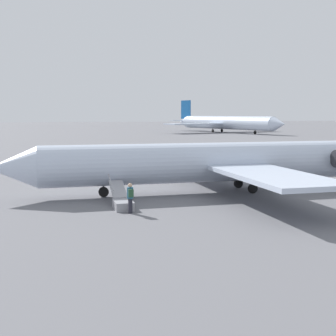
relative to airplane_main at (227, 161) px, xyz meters
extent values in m
plane|color=slate|center=(1.00, -0.06, -2.22)|extent=(600.00, 600.00, 0.00)
cylinder|color=silver|center=(1.00, -0.06, -0.03)|extent=(24.86, 4.23, 2.83)
cone|color=silver|center=(14.91, -0.85, -0.03)|extent=(3.26, 2.94, 2.77)
cube|color=silver|center=(0.15, 6.61, -0.24)|extent=(5.11, 10.63, 0.28)
cube|color=silver|center=(-0.61, -6.58, -0.24)|extent=(5.11, 10.63, 0.28)
cylinder|color=#2D2D33|center=(-9.43, -1.45, 0.18)|extent=(3.46, 1.46, 1.27)
cylinder|color=black|center=(9.03, -0.52, -1.87)|extent=(0.71, 0.21, 0.70)
cylinder|color=#2D2D33|center=(9.03, -0.52, -1.41)|extent=(0.13, 0.13, 0.22)
cylinder|color=black|center=(-1.39, 1.35, -1.87)|extent=(0.71, 0.21, 0.70)
cylinder|color=#2D2D33|center=(-1.39, 1.35, -1.41)|extent=(0.13, 0.13, 0.22)
cylinder|color=black|center=(-1.54, -1.19, -1.87)|extent=(0.71, 0.21, 0.70)
cylinder|color=#2D2D33|center=(-1.54, -1.19, -1.41)|extent=(0.13, 0.13, 0.22)
cylinder|color=silver|center=(-46.64, -98.95, 0.81)|extent=(13.12, 40.37, 3.92)
cone|color=silver|center=(-51.79, -77.12, 0.81)|extent=(4.72, 5.07, 3.84)
cone|color=silver|center=(-41.40, -121.16, 0.81)|extent=(4.90, 5.84, 3.84)
cube|color=#145193|center=(-41.63, -120.17, 4.93)|extent=(1.56, 5.41, 6.27)
cube|color=silver|center=(-41.51, -120.70, 1.21)|extent=(11.21, 4.81, 0.20)
cube|color=silver|center=(-56.37, -103.32, 0.52)|extent=(18.02, 10.01, 0.39)
cube|color=silver|center=(-35.98, -98.51, 0.52)|extent=(18.02, 10.01, 0.39)
cylinder|color=black|center=(-49.67, -86.12, -1.74)|extent=(0.46, 1.00, 0.97)
cylinder|color=#2D2D33|center=(-49.67, -86.12, -1.10)|extent=(0.17, 0.17, 0.30)
cylinder|color=black|center=(-47.43, -103.30, -1.74)|extent=(0.46, 1.00, 0.97)
cylinder|color=#2D2D33|center=(-47.43, -103.30, -1.10)|extent=(0.17, 0.17, 0.30)
cylinder|color=black|center=(-43.99, -102.49, -1.74)|extent=(0.46, 1.00, 0.97)
cylinder|color=#2D2D33|center=(-43.99, -102.49, -1.10)|extent=(0.17, 0.17, 0.30)
cube|color=#99999E|center=(8.66, 3.88, -1.97)|extent=(1.20, 1.86, 0.50)
cube|color=#99999E|center=(8.55, 1.88, -1.33)|extent=(1.03, 2.29, 0.89)
cube|color=#99999E|center=(9.00, 1.85, -0.83)|extent=(0.19, 2.22, 0.83)
cube|color=#23232D|center=(8.55, 5.17, -1.80)|extent=(0.22, 0.29, 0.85)
cylinder|color=#265972|center=(8.55, 5.17, -1.05)|extent=(0.36, 0.36, 0.65)
sphere|color=tan|center=(8.55, 5.17, -0.60)|extent=(0.24, 0.24, 0.24)
cube|color=#23472D|center=(8.56, 5.44, -1.01)|extent=(0.29, 0.20, 0.44)
camera|label=1|loc=(14.76, 30.84, 3.44)|focal=50.00mm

